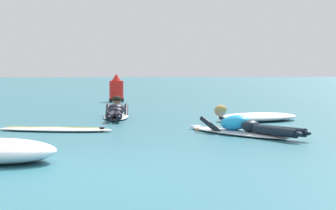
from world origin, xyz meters
TOP-DOWN VIEW (x-y plane):
  - ground_plane at (0.00, 10.00)m, footprint 120.00×120.00m
  - surfer_near at (2.58, 3.35)m, footprint 1.69×2.51m
  - surfer_far at (0.61, 6.92)m, footprint 0.74×2.50m
  - drifting_surfboard at (-0.61, 4.39)m, footprint 2.17×1.06m
  - whitewater_mid_right at (3.61, 5.84)m, footprint 2.10×1.51m
  - channel_marker_buoy at (0.95, 13.40)m, footprint 0.51×0.51m

SIDE VIEW (x-z plane):
  - ground_plane at x=0.00m, z-range 0.00..0.00m
  - drifting_surfboard at x=-0.61m, z-range -0.05..0.11m
  - whitewater_mid_right at x=3.61m, z-range -0.01..0.17m
  - surfer_near at x=2.58m, z-range -0.14..0.40m
  - surfer_far at x=0.61m, z-range -0.13..0.41m
  - channel_marker_buoy at x=0.95m, z-range -0.10..0.85m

